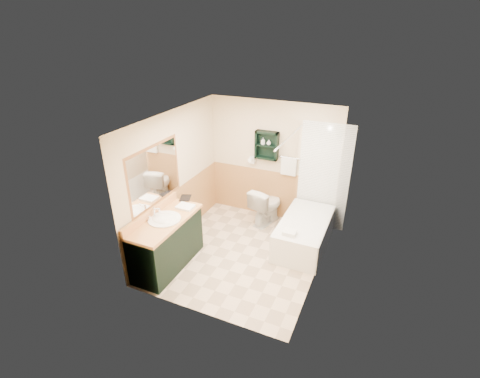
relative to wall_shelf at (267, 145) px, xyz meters
name	(u,v)px	position (x,y,z in m)	size (l,w,h in m)	color
floor	(242,253)	(0.10, -1.41, -1.55)	(3.00, 3.00, 0.00)	beige
back_wall	(273,161)	(0.10, 0.11, -0.35)	(2.60, 0.04, 2.40)	#FAEAC3
left_wall	(173,179)	(-1.22, -1.41, -0.35)	(0.04, 3.00, 2.40)	#FAEAC3
right_wall	(324,209)	(1.42, -1.41, -0.35)	(0.04, 3.00, 2.40)	#FAEAC3
ceiling	(242,118)	(0.10, -1.41, 0.87)	(2.60, 3.00, 0.04)	white
wainscot_left	(178,214)	(-1.19, -1.41, -1.05)	(2.98, 2.98, 1.00)	tan
wainscot_back	(271,194)	(0.10, 0.08, -1.05)	(2.58, 2.58, 1.00)	tan
mirror_frame	(155,175)	(-1.17, -1.96, -0.05)	(1.30, 1.30, 1.00)	brown
mirror_glass	(155,175)	(-1.17, -1.96, -0.05)	(1.20, 1.20, 0.90)	white
tile_right	(330,196)	(1.38, -0.66, -0.50)	(1.50, 1.50, 2.10)	white
tile_back	(324,177)	(1.13, 0.07, -0.50)	(0.95, 0.95, 2.10)	white
tile_accent	(335,148)	(1.37, -0.66, 0.35)	(1.50, 1.50, 0.10)	#144827
wall_shelf	(267,145)	(0.00, 0.00, 0.00)	(0.45, 0.15, 0.55)	black
hair_dryer	(252,160)	(-0.30, 0.02, -0.35)	(0.10, 0.24, 0.18)	white
towel_bar	(289,158)	(0.45, 0.04, -0.20)	(0.40, 0.06, 0.40)	white
curtain_rod	(290,136)	(0.63, -0.66, 0.45)	(0.03, 0.03, 1.60)	silver
shower_curtain	(290,179)	(0.63, -0.48, -0.40)	(1.05, 1.05, 1.70)	beige
vanity	(167,243)	(-0.89, -2.19, -1.11)	(0.59, 1.39, 0.88)	black
bathtub	(304,233)	(1.03, -0.73, -1.28)	(0.80, 1.50, 0.53)	white
toilet	(266,206)	(0.12, -0.23, -1.17)	(0.43, 0.77, 0.75)	white
counter_towel	(185,207)	(-0.79, -1.73, -0.65)	(0.28, 0.22, 0.04)	white
vanity_book	(180,192)	(-1.06, -1.47, -0.55)	(0.18, 0.02, 0.25)	black
tub_towel	(290,233)	(0.90, -1.28, -0.98)	(0.22, 0.18, 0.07)	white
soap_bottle_a	(263,143)	(-0.08, -0.01, 0.04)	(0.06, 0.13, 0.06)	white
soap_bottle_b	(269,143)	(0.04, -0.01, 0.06)	(0.08, 0.10, 0.08)	white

